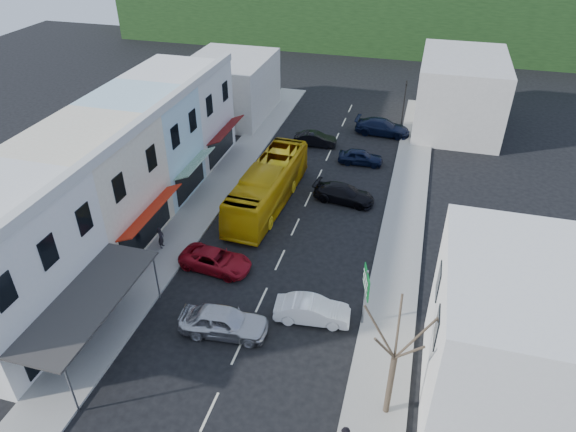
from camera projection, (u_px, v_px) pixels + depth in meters
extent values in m
plane|color=black|center=(261.00, 300.00, 30.60)|extent=(120.00, 120.00, 0.00)
cube|color=gray|center=(210.00, 198.00, 40.30)|extent=(3.00, 52.00, 0.15)
cube|color=gray|center=(403.00, 226.00, 36.98)|extent=(3.00, 52.00, 0.15)
cube|color=#5A0F0E|center=(72.00, 296.00, 26.35)|extent=(1.30, 7.65, 0.08)
cube|color=beige|center=(92.00, 190.00, 33.60)|extent=(7.00, 8.00, 8.00)
cube|color=#AB1F0C|center=(151.00, 211.00, 33.22)|extent=(1.30, 6.80, 0.08)
cube|color=#A8CDD7|center=(145.00, 145.00, 39.26)|extent=(7.00, 6.00, 8.00)
cube|color=#195926|center=(195.00, 163.00, 38.87)|extent=(1.30, 5.10, 0.08)
cube|color=white|center=(181.00, 114.00, 44.51)|extent=(7.00, 7.00, 8.00)
cube|color=#5A0F0E|center=(226.00, 129.00, 44.12)|extent=(1.30, 5.95, 0.08)
cube|color=white|center=(527.00, 348.00, 22.20)|extent=(8.00, 9.00, 8.00)
cube|color=#B7B2A8|center=(230.00, 87.00, 53.43)|extent=(8.00, 10.00, 6.00)
cube|color=#B7B2A8|center=(460.00, 93.00, 50.49)|extent=(8.00, 12.00, 7.00)
imported|color=gold|center=(268.00, 187.00, 38.85)|extent=(3.07, 11.71, 3.10)
imported|color=silver|center=(224.00, 323.00, 28.01)|extent=(4.55, 2.21, 1.40)
imported|color=white|center=(312.00, 310.00, 28.84)|extent=(4.56, 2.25, 1.40)
imported|color=maroon|center=(216.00, 260.00, 32.73)|extent=(4.79, 2.42, 1.40)
imported|color=black|center=(344.00, 193.00, 39.66)|extent=(4.69, 2.39, 1.40)
imported|color=black|center=(361.00, 156.00, 45.01)|extent=(4.47, 1.98, 1.40)
imported|color=black|center=(315.00, 139.00, 48.13)|extent=(4.55, 2.22, 1.40)
imported|color=black|center=(382.00, 128.00, 50.29)|extent=(4.59, 2.07, 1.40)
imported|color=black|center=(161.00, 237.00, 34.33)|extent=(0.50, 0.66, 1.70)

